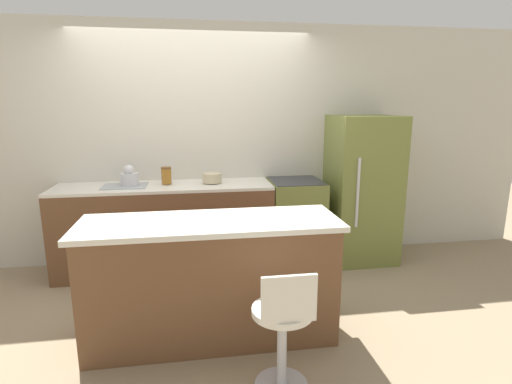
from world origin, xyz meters
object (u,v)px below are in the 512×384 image
at_px(refrigerator, 362,189).
at_px(stool_chair, 283,332).
at_px(mixing_bowl, 212,178).
at_px(kettle, 129,177).
at_px(oven_range, 295,222).

bearing_deg(refrigerator, stool_chair, -124.02).
height_order(refrigerator, mixing_bowl, refrigerator).
relative_size(stool_chair, kettle, 4.01).
bearing_deg(refrigerator, kettle, 178.70).
xyz_separation_m(oven_range, mixing_bowl, (-0.91, 0.03, 0.52)).
relative_size(oven_range, kettle, 4.51).
distance_m(oven_range, refrigerator, 0.83).
xyz_separation_m(refrigerator, kettle, (-2.51, 0.06, 0.20)).
xyz_separation_m(stool_chair, mixing_bowl, (-0.31, 2.06, 0.58)).
xyz_separation_m(stool_chair, kettle, (-1.16, 2.06, 0.61)).
bearing_deg(mixing_bowl, refrigerator, -1.96).
height_order(oven_range, kettle, kettle).
height_order(oven_range, mixing_bowl, mixing_bowl).
xyz_separation_m(refrigerator, mixing_bowl, (-1.67, 0.06, 0.17)).
relative_size(refrigerator, kettle, 7.86).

